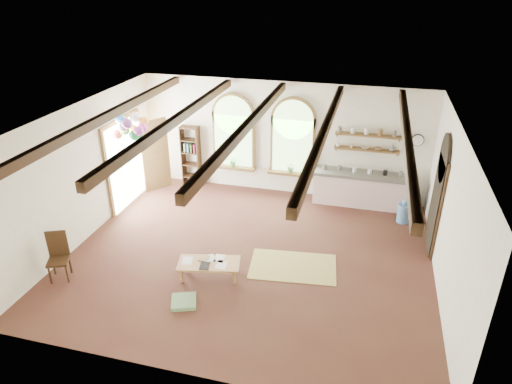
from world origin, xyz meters
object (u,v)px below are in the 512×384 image
(kitchen_counter, at_px, (362,189))
(coffee_table, at_px, (209,264))
(balloon_cluster, at_px, (131,127))
(side_chair, at_px, (60,266))

(kitchen_counter, bearing_deg, coffee_table, -124.83)
(kitchen_counter, height_order, coffee_table, kitchen_counter)
(coffee_table, distance_m, balloon_cluster, 4.17)
(side_chair, bearing_deg, kitchen_counter, 40.11)
(kitchen_counter, distance_m, coffee_table, 5.09)
(kitchen_counter, relative_size, side_chair, 2.58)
(kitchen_counter, bearing_deg, balloon_cluster, -162.21)
(balloon_cluster, bearing_deg, side_chair, -93.71)
(side_chair, bearing_deg, balloon_cluster, 86.29)
(kitchen_counter, distance_m, balloon_cluster, 6.27)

